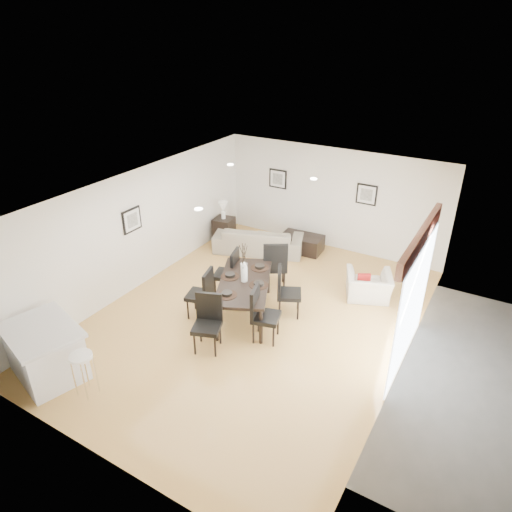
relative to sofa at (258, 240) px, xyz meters
The scene contains 26 objects.
ground 3.14m from the sofa, 61.36° to the right, with size 8.00×8.00×0.00m, color tan.
wall_back 2.20m from the sofa, 40.25° to the left, with size 6.00×0.04×2.70m, color white.
wall_front 6.97m from the sofa, 77.50° to the right, with size 6.00×0.04×2.70m, color white.
wall_left 3.28m from the sofa, 118.84° to the right, with size 0.04×8.00×2.70m, color white.
wall_right 5.36m from the sofa, 31.33° to the right, with size 0.04×8.00×2.70m, color white.
ceiling 3.91m from the sofa, 61.36° to the right, with size 6.00×8.00×0.02m, color white.
sofa is the anchor object (origin of this frame).
armchair 3.34m from the sofa, 13.52° to the right, with size 0.95×0.83×0.62m, color beige.
dining_table 3.00m from the sofa, 65.42° to the right, with size 1.71×2.19×0.82m.
dining_chair_wnear 3.23m from the sofa, 80.27° to the right, with size 0.60×0.60×1.08m.
dining_chair_wfar 2.28m from the sofa, 76.02° to the right, with size 0.61×0.61×1.10m.
dining_chair_enear 3.77m from the sofa, 59.09° to the right, with size 0.62×0.62×1.12m.
dining_chair_efar 2.99m from the sofa, 49.34° to the right, with size 0.65×0.65×1.08m.
dining_chair_head 4.12m from the sofa, 72.93° to the right, with size 0.64×0.64×1.10m.
dining_chair_foot 2.00m from the sofa, 49.03° to the right, with size 0.74×0.74×1.20m.
vase 3.09m from the sofa, 65.42° to the right, with size 1.07×1.64×0.83m.
coffee_table 1.16m from the sofa, 32.48° to the left, with size 1.09×0.65×0.43m, color black.
side_table 1.16m from the sofa, behind, with size 0.51×0.51×0.67m, color black.
table_lamp 1.32m from the sofa, behind, with size 0.25×0.25×0.48m.
cushion 3.28m from the sofa, 15.38° to the right, with size 0.27×0.08×0.27m, color #A51715.
kitchen_island 6.01m from the sofa, 97.04° to the right, with size 1.60×1.39×0.95m.
bar_stool 5.98m from the sofa, 88.00° to the right, with size 0.36×0.36×0.80m.
framed_print_back_left 1.80m from the sofa, 94.92° to the left, with size 0.52×0.04×0.52m.
framed_print_back_right 3.00m from the sofa, 27.28° to the left, with size 0.52×0.04×0.52m.
framed_print_left_wall 3.54m from the sofa, 116.70° to the right, with size 0.04×0.52×0.52m.
sliding_door 5.24m from the sofa, 28.70° to the right, with size 0.12×2.70×2.57m.
Camera 1 is at (3.98, -6.71, 5.50)m, focal length 32.00 mm.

